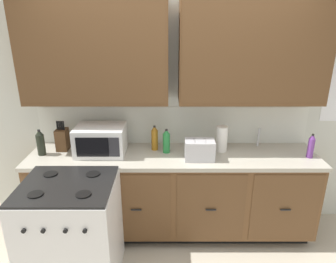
{
  "coord_description": "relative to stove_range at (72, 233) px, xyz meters",
  "views": [
    {
      "loc": [
        -0.05,
        -2.51,
        2.2
      ],
      "look_at": [
        -0.05,
        0.27,
        1.17
      ],
      "focal_mm": 33.2,
      "sensor_mm": 36.0,
      "label": 1
    }
  ],
  "objects": [
    {
      "name": "ground_plane",
      "position": [
        0.87,
        0.33,
        -0.47
      ],
      "size": [
        8.0,
        8.0,
        0.0
      ],
      "primitive_type": "plane",
      "color": "#B2A893"
    },
    {
      "name": "bottle_dark",
      "position": [
        -0.43,
        0.62,
        0.57
      ],
      "size": [
        0.08,
        0.08,
        0.26
      ],
      "color": "black",
      "rests_on": "counter_run"
    },
    {
      "name": "knife_block",
      "position": [
        -0.25,
        0.74,
        0.56
      ],
      "size": [
        0.11,
        0.14,
        0.31
      ],
      "color": "#52361E",
      "rests_on": "counter_run"
    },
    {
      "name": "microwave",
      "position": [
        0.15,
        0.66,
        0.59
      ],
      "size": [
        0.48,
        0.37,
        0.28
      ],
      "color": "white",
      "rests_on": "counter_run"
    },
    {
      "name": "wall_unit",
      "position": [
        0.87,
        0.83,
        1.19
      ],
      "size": [
        4.03,
        0.4,
        2.49
      ],
      "color": "silver",
      "rests_on": "ground_plane"
    },
    {
      "name": "bottle_green",
      "position": [
        0.8,
        0.67,
        0.57
      ],
      "size": [
        0.07,
        0.07,
        0.25
      ],
      "color": "#237A38",
      "rests_on": "counter_run"
    },
    {
      "name": "bottle_amber",
      "position": [
        0.68,
        0.74,
        0.57
      ],
      "size": [
        0.07,
        0.07,
        0.26
      ],
      "color": "#9E6619",
      "rests_on": "counter_run"
    },
    {
      "name": "stove_range",
      "position": [
        0.0,
        0.0,
        0.0
      ],
      "size": [
        0.76,
        0.68,
        0.95
      ],
      "color": "white",
      "rests_on": "ground_plane"
    },
    {
      "name": "counter_run",
      "position": [
        0.87,
        0.63,
        0.0
      ],
      "size": [
        2.86,
        0.64,
        0.92
      ],
      "color": "black",
      "rests_on": "ground_plane"
    },
    {
      "name": "sink_faucet",
      "position": [
        1.76,
        0.84,
        0.55
      ],
      "size": [
        0.02,
        0.02,
        0.2
      ],
      "primitive_type": "cylinder",
      "color": "#B2B5BA",
      "rests_on": "counter_run"
    },
    {
      "name": "toaster",
      "position": [
        1.12,
        0.52,
        0.54
      ],
      "size": [
        0.28,
        0.18,
        0.19
      ],
      "color": "#B7B7BC",
      "rests_on": "counter_run"
    },
    {
      "name": "paper_towel_roll",
      "position": [
        1.36,
        0.71,
        0.58
      ],
      "size": [
        0.12,
        0.12,
        0.26
      ],
      "primitive_type": "cylinder",
      "color": "white",
      "rests_on": "counter_run"
    },
    {
      "name": "bottle_violet",
      "position": [
        2.19,
        0.55,
        0.56
      ],
      "size": [
        0.06,
        0.06,
        0.24
      ],
      "color": "#663384",
      "rests_on": "counter_run"
    }
  ]
}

